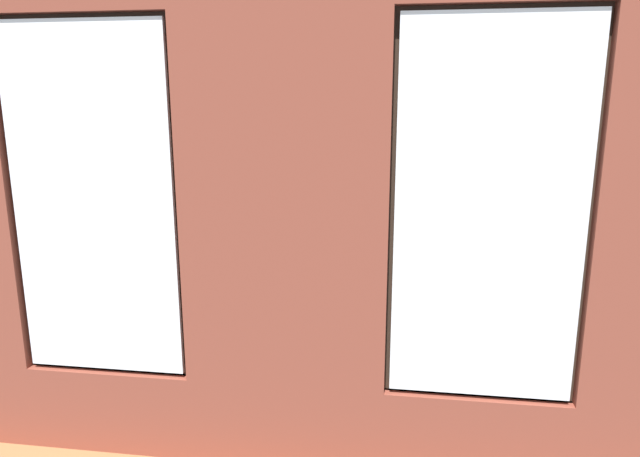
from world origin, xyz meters
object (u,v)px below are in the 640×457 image
at_px(table_plant_small, 264,255).
at_px(couch_left, 591,293).
at_px(tv_flatscreen, 59,221).
at_px(cup_ceramic, 298,261).
at_px(remote_black, 304,266).
at_px(media_console, 65,283).
at_px(couch_by_window, 248,363).
at_px(potted_plant_by_left_couch, 522,258).
at_px(potted_plant_mid_room_small, 397,252).
at_px(candle_jar, 286,257).
at_px(potted_plant_between_couches, 443,301).
at_px(potted_plant_foreground_right, 183,192).
at_px(coffee_table, 298,269).
at_px(remote_gray, 329,262).
at_px(papasan_chair, 333,224).

bearing_deg(table_plant_small, couch_left, 176.30).
xyz_separation_m(couch_left, tv_flatscreen, (5.55, 0.30, 0.64)).
distance_m(cup_ceramic, remote_black, 0.14).
xyz_separation_m(media_console, tv_flatscreen, (0.00, -0.00, 0.69)).
bearing_deg(couch_by_window, potted_plant_by_left_couch, -127.82).
bearing_deg(media_console, potted_plant_by_left_couch, -162.00).
distance_m(potted_plant_mid_room_small, potted_plant_by_left_couch, 1.56).
height_order(couch_by_window, candle_jar, couch_by_window).
bearing_deg(couch_by_window, table_plant_small, -79.49).
distance_m(media_console, potted_plant_between_couches, 4.31).
bearing_deg(candle_jar, potted_plant_mid_room_small, -144.83).
height_order(media_console, potted_plant_between_couches, potted_plant_between_couches).
bearing_deg(potted_plant_foreground_right, cup_ceramic, 136.10).
distance_m(table_plant_small, potted_plant_between_couches, 2.86).
xyz_separation_m(couch_by_window, media_console, (2.53, -1.71, -0.05)).
relative_size(coffee_table, remote_gray, 7.24).
relative_size(tv_flatscreen, papasan_chair, 1.08).
bearing_deg(cup_ceramic, coffee_table, 90.00).
bearing_deg(remote_gray, media_console, -155.14).
bearing_deg(tv_flatscreen, candle_jar, -162.90).
distance_m(couch_left, potted_plant_foreground_right, 5.79).
relative_size(media_console, potted_plant_foreground_right, 0.85).
bearing_deg(potted_plant_foreground_right, potted_plant_between_couches, 129.63).
bearing_deg(candle_jar, papasan_chair, -99.00).
relative_size(candle_jar, remote_black, 0.61).
height_order(coffee_table, potted_plant_by_left_couch, potted_plant_by_left_couch).
relative_size(couch_by_window, cup_ceramic, 22.43).
bearing_deg(remote_gray, couch_by_window, -86.94).
bearing_deg(coffee_table, remote_gray, -159.75).
height_order(media_console, tv_flatscreen, tv_flatscreen).
bearing_deg(couch_by_window, potted_plant_between_couches, -177.82).
bearing_deg(remote_black, remote_gray, -16.83).
distance_m(remote_gray, media_console, 2.93).
height_order(media_console, potted_plant_mid_room_small, media_console).
distance_m(media_console, tv_flatscreen, 0.69).
bearing_deg(potted_plant_by_left_couch, couch_by_window, 52.18).
height_order(tv_flatscreen, potted_plant_foreground_right, tv_flatscreen).
bearing_deg(coffee_table, potted_plant_mid_room_small, -138.58).
relative_size(potted_plant_mid_room_small, potted_plant_foreground_right, 0.36).
xyz_separation_m(cup_ceramic, potted_plant_between_couches, (-1.45, 2.28, 0.42)).
relative_size(couch_by_window, candle_jar, 18.68).
bearing_deg(table_plant_small, couch_by_window, 100.51).
relative_size(couch_by_window, remote_gray, 11.34).
xyz_separation_m(potted_plant_by_left_couch, potted_plant_foreground_right, (4.84, -1.04, 0.55)).
bearing_deg(couch_by_window, media_console, -33.97).
xyz_separation_m(potted_plant_mid_room_small, potted_plant_by_left_couch, (-1.56, -0.06, -0.03)).
xyz_separation_m(couch_left, potted_plant_foreground_right, (5.24, -2.42, 0.53)).
bearing_deg(couch_by_window, candle_jar, -85.33).
distance_m(tv_flatscreen, potted_plant_by_left_couch, 5.46).
bearing_deg(table_plant_small, candle_jar, -137.67).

